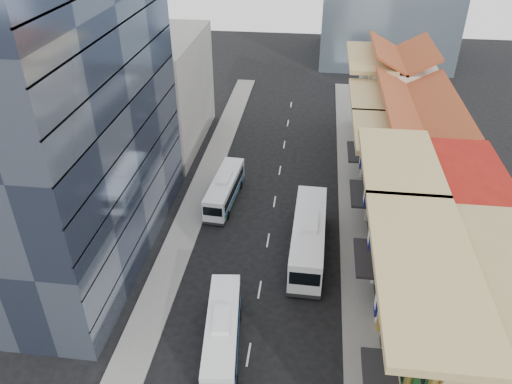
# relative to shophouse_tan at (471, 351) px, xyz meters

# --- Properties ---
(sidewalk_right) EXTENTS (3.00, 90.00, 0.15)m
(sidewalk_right) POSITION_rel_shophouse_tan_xyz_m (-5.50, 17.00, -5.92)
(sidewalk_right) COLOR slate
(sidewalk_right) RESTS_ON ground
(sidewalk_left) EXTENTS (3.00, 90.00, 0.15)m
(sidewalk_left) POSITION_rel_shophouse_tan_xyz_m (-22.50, 17.00, -5.92)
(sidewalk_left) COLOR slate
(sidewalk_left) RESTS_ON ground
(shophouse_tan) EXTENTS (8.00, 14.00, 12.00)m
(shophouse_tan) POSITION_rel_shophouse_tan_xyz_m (0.00, 0.00, 0.00)
(shophouse_tan) COLOR tan
(shophouse_tan) RESTS_ON ground
(shophouse_red) EXTENTS (8.00, 10.00, 12.00)m
(shophouse_red) POSITION_rel_shophouse_tan_xyz_m (0.00, 12.00, 0.00)
(shophouse_red) COLOR maroon
(shophouse_red) RESTS_ON ground
(shophouse_cream_near) EXTENTS (8.00, 9.00, 10.00)m
(shophouse_cream_near) POSITION_rel_shophouse_tan_xyz_m (0.00, 21.50, -1.00)
(shophouse_cream_near) COLOR silver
(shophouse_cream_near) RESTS_ON ground
(shophouse_cream_mid) EXTENTS (8.00, 9.00, 10.00)m
(shophouse_cream_mid) POSITION_rel_shophouse_tan_xyz_m (0.00, 30.50, -1.00)
(shophouse_cream_mid) COLOR silver
(shophouse_cream_mid) RESTS_ON ground
(shophouse_cream_far) EXTENTS (8.00, 12.00, 11.00)m
(shophouse_cream_far) POSITION_rel_shophouse_tan_xyz_m (0.00, 41.00, -0.50)
(shophouse_cream_far) COLOR silver
(shophouse_cream_far) RESTS_ON ground
(office_tower) EXTENTS (12.00, 26.00, 30.00)m
(office_tower) POSITION_rel_shophouse_tan_xyz_m (-31.00, 14.00, 9.00)
(office_tower) COLOR #3F4A64
(office_tower) RESTS_ON ground
(office_block_far) EXTENTS (10.00, 18.00, 14.00)m
(office_block_far) POSITION_rel_shophouse_tan_xyz_m (-30.00, 37.00, 1.00)
(office_block_far) COLOR gray
(office_block_far) RESTS_ON ground
(bus_left_near) EXTENTS (3.48, 10.27, 3.23)m
(bus_left_near) POSITION_rel_shophouse_tan_xyz_m (-16.00, 3.38, -4.39)
(bus_left_near) COLOR white
(bus_left_near) RESTS_ON ground
(bus_left_far) EXTENTS (3.01, 10.01, 3.16)m
(bus_left_far) POSITION_rel_shophouse_tan_xyz_m (-19.43, 23.44, -4.42)
(bus_left_far) COLOR silver
(bus_left_far) RESTS_ON ground
(bus_right) EXTENTS (3.20, 12.70, 4.06)m
(bus_right) POSITION_rel_shophouse_tan_xyz_m (-10.09, 15.44, -3.97)
(bus_right) COLOR white
(bus_right) RESTS_ON ground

